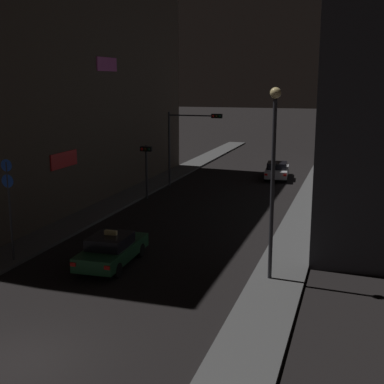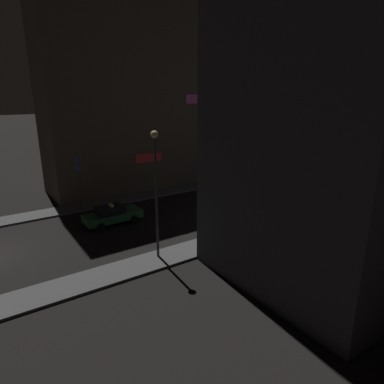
{
  "view_description": "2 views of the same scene",
  "coord_description": "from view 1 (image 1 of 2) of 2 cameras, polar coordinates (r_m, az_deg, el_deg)",
  "views": [
    {
      "loc": [
        8.91,
        -11.59,
        8.02
      ],
      "look_at": [
        0.16,
        15.95,
        1.87
      ],
      "focal_mm": 48.71,
      "sensor_mm": 36.0,
      "label": 1
    },
    {
      "loc": [
        22.5,
        -0.24,
        9.84
      ],
      "look_at": [
        0.58,
        14.59,
        1.94
      ],
      "focal_mm": 31.42,
      "sensor_mm": 36.0,
      "label": 2
    }
  ],
  "objects": [
    {
      "name": "ground_plane",
      "position": [
        16.67,
        -18.26,
        -17.39
      ],
      "size": [
        300.0,
        300.0,
        0.0
      ],
      "primitive_type": "plane",
      "color": "black"
    },
    {
      "name": "sidewalk_left",
      "position": [
        42.04,
        -3.74,
        1.1
      ],
      "size": [
        2.17,
        57.68,
        0.15
      ],
      "primitive_type": "cube",
      "color": "#4C4C4C",
      "rests_on": "ground_plane"
    },
    {
      "name": "sidewalk_right",
      "position": [
        39.33,
        13.27,
        0.04
      ],
      "size": [
        2.17,
        57.68,
        0.15
      ],
      "primitive_type": "cube",
      "color": "#4C4C4C",
      "rests_on": "ground_plane"
    },
    {
      "name": "building_facade_left",
      "position": [
        37.58,
        -13.96,
        14.59
      ],
      "size": [
        6.56,
        29.4,
        19.86
      ],
      "color": "#473D33",
      "rests_on": "ground_plane"
    },
    {
      "name": "taxi",
      "position": [
        23.45,
        -8.77,
        -6.23
      ],
      "size": [
        1.98,
        4.52,
        1.62
      ],
      "color": "#1E512D",
      "rests_on": "ground_plane"
    },
    {
      "name": "far_car",
      "position": [
        44.18,
        9.3,
        2.36
      ],
      "size": [
        2.19,
        4.59,
        1.42
      ],
      "color": "#B7B7BC",
      "rests_on": "ground_plane"
    },
    {
      "name": "traffic_light_overhead",
      "position": [
        39.6,
        -0.43,
        6.38
      ],
      "size": [
        4.24,
        0.42,
        5.77
      ],
      "color": "#2D2D33",
      "rests_on": "ground_plane"
    },
    {
      "name": "traffic_light_left_kerb",
      "position": [
        36.01,
        -5.04,
        3.44
      ],
      "size": [
        0.8,
        0.42,
        3.74
      ],
      "color": "#2D2D33",
      "rests_on": "ground_plane"
    },
    {
      "name": "sign_pole_left",
      "position": [
        24.27,
        -19.39,
        -0.87
      ],
      "size": [
        0.59,
        0.1,
        4.57
      ],
      "color": "#2D2D33",
      "rests_on": "sidewalk_left"
    },
    {
      "name": "street_lamp_near_block",
      "position": [
        20.55,
        8.89,
        3.24
      ],
      "size": [
        0.43,
        0.43,
        7.66
      ],
      "color": "#2D2D33",
      "rests_on": "sidewalk_right"
    }
  ]
}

